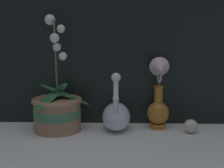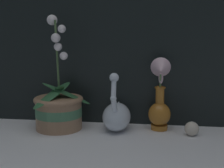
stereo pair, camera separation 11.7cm
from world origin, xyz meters
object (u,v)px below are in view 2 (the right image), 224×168
object	(u,v)px
orchid_potted_plant	(59,108)
swan_figurine	(117,115)
blue_vase	(160,102)
glass_sphere	(192,129)

from	to	relation	value
orchid_potted_plant	swan_figurine	distance (m)	0.23
orchid_potted_plant	swan_figurine	size ratio (longest dim) A/B	1.89
blue_vase	swan_figurine	bearing A→B (deg)	-172.49
swan_figurine	glass_sphere	distance (m)	0.28
swan_figurine	blue_vase	distance (m)	0.17
blue_vase	orchid_potted_plant	bearing A→B (deg)	-175.12
orchid_potted_plant	glass_sphere	size ratio (longest dim) A/B	8.39
swan_figurine	orchid_potted_plant	bearing A→B (deg)	-177.01
blue_vase	glass_sphere	size ratio (longest dim) A/B	5.38
swan_figurine	glass_sphere	bearing A→B (deg)	-6.17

